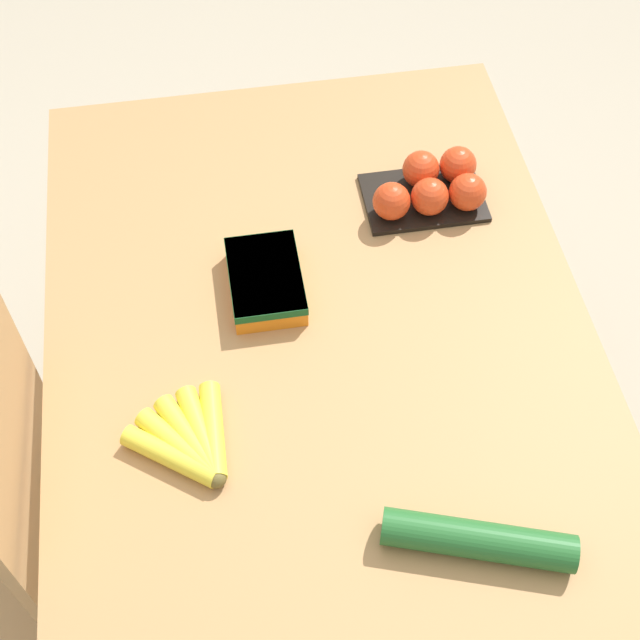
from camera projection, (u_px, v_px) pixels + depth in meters
ground_plane at (320, 512)px, 2.13m from camera, size 12.00×12.00×0.00m
dining_table at (320, 362)px, 1.60m from camera, size 1.29×0.93×0.75m
banana_bunch at (191, 442)px, 1.37m from camera, size 0.18×0.16×0.03m
tomato_pack at (432, 187)px, 1.66m from camera, size 0.15×0.23×0.08m
carrot_bag at (265, 280)px, 1.54m from camera, size 0.18×0.12×0.05m
cucumber_near at (478, 540)px, 1.27m from camera, size 0.14×0.28×0.05m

